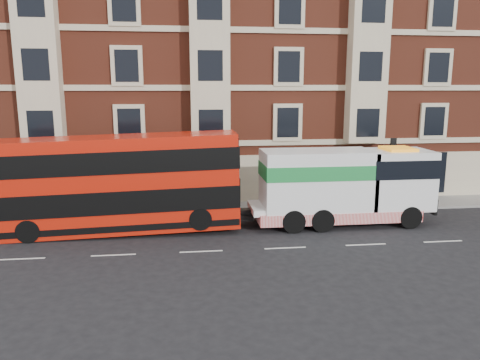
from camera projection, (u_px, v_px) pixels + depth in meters
The scene contains 7 objects.
ground at pixel (201, 252), 21.81m from camera, with size 120.00×120.00×0.00m, color black.
sidewalk at pixel (196, 209), 29.10m from camera, with size 90.00×3.00×0.15m, color slate.
victorian_terrace at pixel (198, 52), 34.51m from camera, with size 45.00×12.00×20.40m.
lamp_post_west at pixel (91, 174), 26.61m from camera, with size 0.35×0.15×4.35m.
lamp_post_east at pixel (392, 168), 28.74m from camera, with size 0.35×0.15×4.35m.
double_decker_bus at pixel (118, 182), 24.30m from camera, with size 12.50×2.87×5.06m.
tow_truck at pixel (341, 185), 25.82m from camera, with size 10.02×2.96×4.17m.
Camera 1 is at (-0.70, -20.81, 7.53)m, focal length 35.00 mm.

